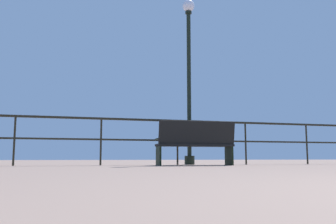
% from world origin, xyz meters
% --- Properties ---
extents(pier_railing, '(25.85, 0.05, 1.09)m').
position_xyz_m(pier_railing, '(0.00, 7.99, 0.80)').
color(pier_railing, black).
rests_on(pier_railing, ground_plane).
extents(bench_near_left, '(1.78, 0.74, 0.99)m').
position_xyz_m(bench_near_left, '(0.19, 7.24, 0.54)').
color(bench_near_left, black).
rests_on(bench_near_left, ground_plane).
extents(lamppost_center, '(0.32, 0.32, 4.46)m').
position_xyz_m(lamppost_center, '(0.41, 8.26, 2.63)').
color(lamppost_center, black).
rests_on(lamppost_center, ground_plane).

